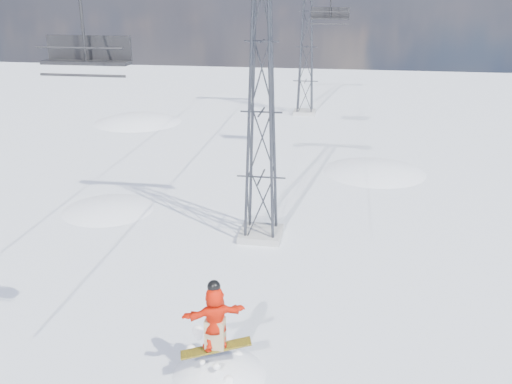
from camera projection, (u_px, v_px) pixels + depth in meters
ground at (197, 344)px, 17.40m from camera, size 120.00×120.00×0.00m
snow_terrain at (211, 277)px, 41.09m from camera, size 39.00×37.00×22.00m
lift_tower_near at (261, 113)px, 22.81m from camera, size 5.20×1.80×11.43m
lift_tower_far at (306, 47)px, 45.99m from camera, size 5.20×1.80×11.43m
lift_chair_near at (87, 52)px, 12.09m from camera, size 1.89×0.54×2.34m
lift_chair_mid at (330, 14)px, 32.76m from camera, size 2.21×0.64×2.74m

